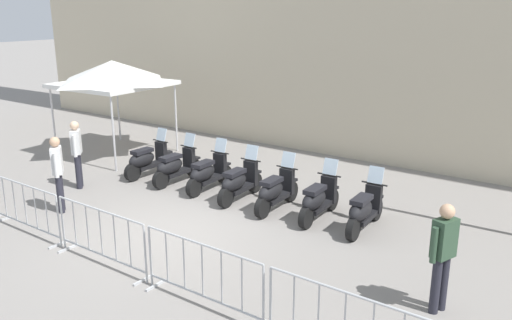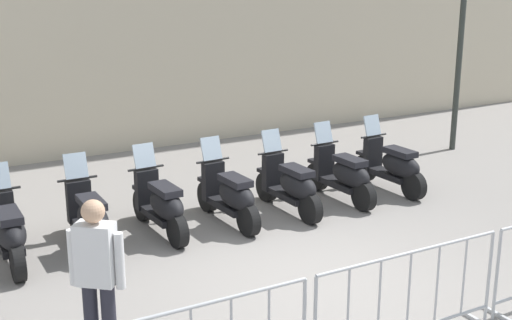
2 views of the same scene
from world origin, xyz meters
name	(u,v)px [view 1 (image 1 of 2)]	position (x,y,z in m)	size (l,w,h in m)	color
ground_plane	(172,232)	(0.00, 0.00, 0.00)	(120.00, 120.00, 0.00)	gray
motorcycle_0	(147,160)	(-3.05, 2.48, 0.45)	(0.56, 1.73, 1.24)	black
motorcycle_1	(176,167)	(-2.00, 2.43, 0.45)	(0.56, 1.73, 1.24)	black
motorcycle_2	(208,173)	(-0.94, 2.42, 0.45)	(0.56, 1.72, 1.24)	black
motorcycle_3	(239,182)	(0.11, 2.27, 0.45)	(0.56, 1.72, 1.24)	black
motorcycle_4	(275,191)	(1.16, 2.20, 0.45)	(0.56, 1.72, 1.24)	black
motorcycle_5	(318,200)	(2.22, 2.23, 0.45)	(0.56, 1.72, 1.24)	black
motorcycle_6	(364,210)	(3.27, 2.20, 0.45)	(0.56, 1.72, 1.24)	black
barrier_segment_1	(25,209)	(-2.45, -1.62, 0.53)	(2.28, 0.54, 1.07)	#B2B5B7
barrier_segment_2	(101,237)	(-0.08, -1.73, 0.53)	(2.28, 0.54, 1.07)	#B2B5B7
barrier_segment_3	(202,276)	(2.29, -1.84, 0.53)	(2.28, 0.54, 1.07)	#B2B5B7
officer_near_row_end	(77,150)	(-3.85, 0.84, 0.98)	(0.41, 0.43, 1.73)	#23232D
officer_mid_plaza	(443,252)	(5.34, 0.00, 0.98)	(0.34, 0.51, 1.73)	#23232D
officer_by_barriers	(58,170)	(-2.86, -0.47, 0.98)	(0.43, 0.40, 1.73)	#23232D
canopy_tent	(113,74)	(-5.43, 3.62, 2.52)	(2.88, 2.88, 2.91)	silver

